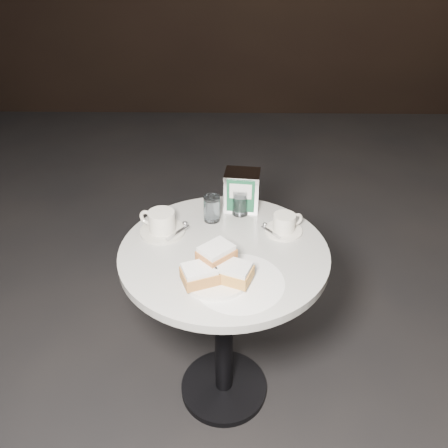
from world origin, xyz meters
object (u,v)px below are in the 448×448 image
Objects in this scene: coffee_cup_right at (284,224)px; coffee_cup_left at (162,224)px; beignet_plate at (216,270)px; water_glass_left at (212,209)px; water_glass_right at (240,202)px; napkin_dispenser at (242,190)px; cafe_table at (224,293)px.

coffee_cup_left is at bearing 157.40° from coffee_cup_right.
beignet_plate is at bearing -155.11° from coffee_cup_right.
beignet_plate is 0.34m from water_glass_left.
beignet_plate and water_glass_right have the same top height.
coffee_cup_right is 0.19m from water_glass_right.
coffee_cup_left is 0.33m from napkin_dispenser.
coffee_cup_left is 1.37× the size of napkin_dispenser.
water_glass_right is 0.05m from napkin_dispenser.
water_glass_right is at bearing 117.79° from coffee_cup_right.
beignet_plate is 1.29× the size of coffee_cup_right.
water_glass_left is 0.11m from water_glass_right.
beignet_plate is at bearing -97.09° from cafe_table.
water_glass_right is (0.28, 0.13, 0.01)m from coffee_cup_left.
coffee_cup_left is at bearing 156.73° from cafe_table.
napkin_dispenser is at bearing 38.73° from water_glass_left.
coffee_cup_right is at bearing -15.64° from water_glass_left.
water_glass_left reaches higher than coffee_cup_left.
coffee_cup_left is 0.19m from water_glass_left.
cafe_table is 3.30× the size of beignet_plate.
beignet_plate reaches higher than coffee_cup_left.
cafe_table is at bearing 82.91° from beignet_plate.
cafe_table is 3.63× the size of coffee_cup_left.
water_glass_right is at bearing 75.70° from cafe_table.
cafe_table is 0.31m from water_glass_left.
water_glass_right is (0.08, 0.38, 0.01)m from beignet_plate.
coffee_cup_left is at bearing -142.23° from napkin_dispenser.
cafe_table is 0.28m from beignet_plate.
water_glass_right reaches higher than coffee_cup_left.
water_glass_right is at bearing 46.80° from coffee_cup_left.
napkin_dispenser reaches higher than water_glass_left.
coffee_cup_left is at bearing -154.30° from water_glass_left.
water_glass_left is 0.14m from napkin_dispenser.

